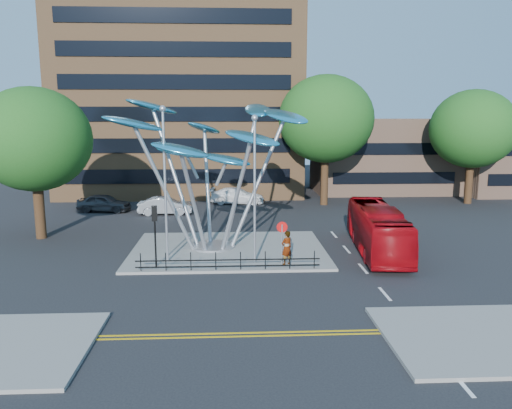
{
  "coord_description": "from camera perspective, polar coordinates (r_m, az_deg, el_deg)",
  "views": [
    {
      "loc": [
        -0.79,
        -24.36,
        8.45
      ],
      "look_at": [
        0.62,
        4.0,
        3.32
      ],
      "focal_mm": 35.0,
      "sensor_mm": 36.0,
      "label": 1
    }
  ],
  "objects": [
    {
      "name": "no_entry_sign_island",
      "position": [
        27.82,
        2.99,
        -3.57
      ],
      "size": [
        0.6,
        0.1,
        2.45
      ],
      "color": "#9EA0A5",
      "rests_on": "traffic_island"
    },
    {
      "name": "double_yellow_far",
      "position": [
        19.95,
        -0.33,
        -14.81
      ],
      "size": [
        40.0,
        0.12,
        0.01
      ],
      "primitive_type": "cube",
      "color": "gold",
      "rests_on": "ground"
    },
    {
      "name": "street_lamp_left",
      "position": [
        28.27,
        -10.4,
        3.79
      ],
      "size": [
        0.36,
        0.36,
        8.8
      ],
      "color": "#9EA0A5",
      "rests_on": "traffic_island"
    },
    {
      "name": "tree_left",
      "position": [
        36.85,
        -24.04,
        6.78
      ],
      "size": [
        7.6,
        7.6,
        10.32
      ],
      "color": "black",
      "rests_on": "ground"
    },
    {
      "name": "traffic_light_island",
      "position": [
        27.8,
        -11.5,
        -2.09
      ],
      "size": [
        0.28,
        0.18,
        3.42
      ],
      "color": "black",
      "rests_on": "traffic_island"
    },
    {
      "name": "tree_far",
      "position": [
        51.67,
        23.55,
        7.91
      ],
      "size": [
        8.0,
        8.0,
        10.81
      ],
      "color": "black",
      "rests_on": "ground"
    },
    {
      "name": "tree_right",
      "position": [
        47.19,
        7.99,
        9.64
      ],
      "size": [
        8.8,
        8.8,
        12.11
      ],
      "color": "black",
      "rests_on": "ground"
    },
    {
      "name": "traffic_island",
      "position": [
        31.49,
        -3.15,
        -5.2
      ],
      "size": [
        12.0,
        9.0,
        0.15
      ],
      "primitive_type": "cube",
      "color": "slate",
      "rests_on": "ground"
    },
    {
      "name": "ground",
      "position": [
        25.79,
        -0.95,
        -8.89
      ],
      "size": [
        120.0,
        120.0,
        0.0
      ],
      "primitive_type": "plane",
      "color": "black",
      "rests_on": "ground"
    },
    {
      "name": "parked_car_left",
      "position": [
        45.91,
        -16.97,
        0.18
      ],
      "size": [
        4.85,
        2.55,
        1.57
      ],
      "primitive_type": "imported",
      "rotation": [
        0.0,
        0.0,
        1.41
      ],
      "color": "#3A3C41",
      "rests_on": "ground"
    },
    {
      "name": "brick_tower",
      "position": [
        56.98,
        -8.44,
        16.73
      ],
      "size": [
        25.0,
        15.0,
        30.0
      ],
      "primitive_type": "cube",
      "color": "olive",
      "rests_on": "ground"
    },
    {
      "name": "pedestrian_railing_front",
      "position": [
        27.23,
        -3.19,
        -6.64
      ],
      "size": [
        10.0,
        0.06,
        1.0
      ],
      "color": "black",
      "rests_on": "traffic_island"
    },
    {
      "name": "low_building_near",
      "position": [
        57.07,
        14.33,
        5.45
      ],
      "size": [
        15.0,
        8.0,
        8.0
      ],
      "primitive_type": "cube",
      "color": "#A0765E",
      "rests_on": "ground"
    },
    {
      "name": "parked_car_right",
      "position": [
        47.98,
        -2.17,
        1.0
      ],
      "size": [
        5.36,
        2.54,
        1.51
      ],
      "primitive_type": "imported",
      "rotation": [
        0.0,
        0.0,
        1.49
      ],
      "color": "white",
      "rests_on": "ground"
    },
    {
      "name": "double_yellow_near",
      "position": [
        20.22,
        -0.36,
        -14.45
      ],
      "size": [
        40.0,
        0.12,
        0.01
      ],
      "primitive_type": "cube",
      "color": "gold",
      "rests_on": "ground"
    },
    {
      "name": "red_bus",
      "position": [
        31.94,
        13.7,
        -2.76
      ],
      "size": [
        3.46,
        10.46,
        2.86
      ],
      "primitive_type": "imported",
      "rotation": [
        0.0,
        0.0,
        -0.1
      ],
      "color": "#92060D",
      "rests_on": "ground"
    },
    {
      "name": "leaf_sculpture",
      "position": [
        31.1,
        -5.25,
        7.29
      ],
      "size": [
        12.72,
        9.54,
        9.51
      ],
      "color": "#9EA0A5",
      "rests_on": "traffic_island"
    },
    {
      "name": "parked_car_mid",
      "position": [
        43.43,
        -10.35,
        -0.14
      ],
      "size": [
        4.63,
        1.8,
        1.5
      ],
      "primitive_type": "imported",
      "rotation": [
        0.0,
        0.0,
        1.62
      ],
      "color": "#ABAEB3",
      "rests_on": "ground"
    },
    {
      "name": "street_lamp_right",
      "position": [
        27.59,
        -0.15,
        3.25
      ],
      "size": [
        0.36,
        0.36,
        8.3
      ],
      "color": "#9EA0A5",
      "rests_on": "traffic_island"
    },
    {
      "name": "pedestrian",
      "position": [
        28.01,
        3.53,
        -4.96
      ],
      "size": [
        0.84,
        0.77,
        1.93
      ],
      "primitive_type": "imported",
      "rotation": [
        0.0,
        0.0,
        3.72
      ],
      "color": "gray",
      "rests_on": "traffic_island"
    }
  ]
}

